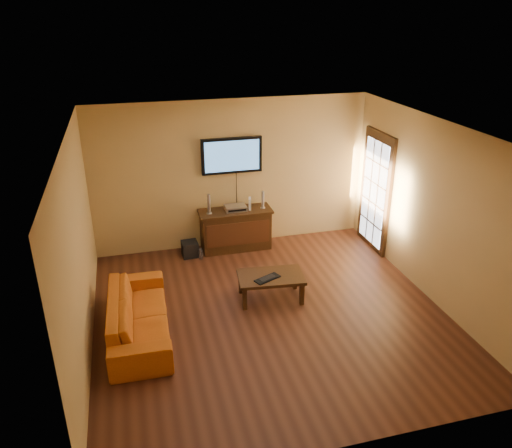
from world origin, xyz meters
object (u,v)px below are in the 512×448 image
object	(u,v)px
media_console	(236,229)
game_console	(250,204)
television	(232,156)
subwoofer	(190,249)
bottle	(201,254)
av_receiver	(235,208)
sofa	(138,309)
coffee_table	(271,279)
speaker_right	(263,200)
keyboard	(267,278)
speaker_left	(209,205)

from	to	relation	value
media_console	game_console	bearing A→B (deg)	-1.34
television	subwoofer	distance (m)	1.83
game_console	subwoofer	world-z (taller)	game_console
media_console	bottle	bearing A→B (deg)	-159.17
media_console	game_console	distance (m)	0.55
av_receiver	bottle	bearing A→B (deg)	-158.42
sofa	subwoofer	size ratio (longest dim) A/B	7.18
television	coffee_table	bearing A→B (deg)	-86.32
sofa	bottle	distance (m)	2.29
television	speaker_right	distance (m)	0.99
av_receiver	bottle	size ratio (longest dim) A/B	1.75
speaker_right	keyboard	distance (m)	2.03
speaker_left	media_console	bearing A→B (deg)	3.31
television	keyboard	bearing A→B (deg)	-88.63
media_console	keyboard	size ratio (longest dim) A/B	3.05
speaker_right	bottle	world-z (taller)	speaker_right
sofa	av_receiver	distance (m)	2.95
subwoofer	speaker_left	bearing A→B (deg)	7.15
sofa	keyboard	size ratio (longest dim) A/B	4.58
sofa	speaker_left	distance (m)	2.65
coffee_table	sofa	size ratio (longest dim) A/B	0.53
av_receiver	subwoofer	size ratio (longest dim) A/B	1.37
coffee_table	sofa	bearing A→B (deg)	-169.03
television	subwoofer	world-z (taller)	television
media_console	sofa	size ratio (longest dim) A/B	0.67
bottle	av_receiver	bearing A→B (deg)	21.85
speaker_right	bottle	bearing A→B (deg)	-168.40
television	bottle	distance (m)	1.82
av_receiver	subwoofer	world-z (taller)	av_receiver
media_console	speaker_right	xyz separation A→B (m)	(0.51, -0.02, 0.52)
keyboard	sofa	bearing A→B (deg)	-171.19
coffee_table	av_receiver	size ratio (longest dim) A/B	2.76
speaker_left	subwoofer	size ratio (longest dim) A/B	1.32
television	coffee_table	world-z (taller)	television
coffee_table	sofa	world-z (taller)	sofa
coffee_table	speaker_right	world-z (taller)	speaker_right
sofa	speaker_right	world-z (taller)	speaker_right
coffee_table	bottle	bearing A→B (deg)	117.93
coffee_table	keyboard	xyz separation A→B (m)	(-0.08, -0.09, 0.07)
speaker_right	subwoofer	distance (m)	1.58
speaker_left	speaker_right	xyz separation A→B (m)	(0.99, 0.01, -0.02)
coffee_table	speaker_right	size ratio (longest dim) A/B	3.21
subwoofer	game_console	bearing A→B (deg)	1.49
speaker_left	speaker_right	distance (m)	0.99
speaker_right	subwoofer	xyz separation A→B (m)	(-1.38, -0.08, -0.77)
television	av_receiver	xyz separation A→B (m)	(0.01, -0.19, -0.92)
coffee_table	game_console	distance (m)	1.91
speaker_left	subwoofer	xyz separation A→B (m)	(-0.39, -0.07, -0.78)
media_console	coffee_table	bearing A→B (deg)	-85.90
sofa	subwoofer	world-z (taller)	sofa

